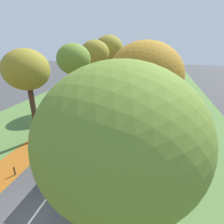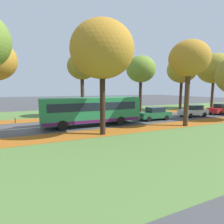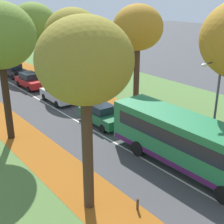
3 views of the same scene
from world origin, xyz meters
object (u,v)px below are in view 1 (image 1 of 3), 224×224
(tree_left_near, at_px, (27,71))
(car_red_third_in_line, at_px, (130,88))
(tree_right_distant, at_px, (154,59))
(tree_right_near, at_px, (145,76))
(tree_left_mid, at_px, (74,60))
(car_black_fourth_in_line, at_px, (136,82))
(tree_right_nearest, at_px, (121,140))
(tree_left_distant, at_px, (109,49))
(bollard_second, at_px, (14,171))
(streetlamp_right, at_px, (123,115))
(bollard_third, at_px, (42,147))
(tree_right_far, at_px, (152,65))
(tree_right_mid, at_px, (153,64))
(car_blue_trailing, at_px, (138,77))
(bus, at_px, (95,135))
(tree_left_far, at_px, (95,54))
(car_silver_following, at_px, (124,96))
(car_green_lead, at_px, (116,111))

(tree_left_near, distance_m, car_red_third_in_line, 22.18)
(tree_right_distant, bearing_deg, tree_right_near, -89.53)
(tree_left_mid, xyz_separation_m, car_black_fourth_in_line, (6.79, 16.61, -6.18))
(tree_left_mid, height_order, tree_right_nearest, tree_left_mid)
(tree_left_mid, bearing_deg, tree_left_distant, 88.33)
(bollard_second, bearing_deg, tree_right_distant, 75.16)
(tree_right_nearest, height_order, streetlamp_right, tree_right_nearest)
(tree_left_distant, height_order, bollard_third, tree_left_distant)
(tree_right_far, xyz_separation_m, car_red_third_in_line, (-3.96, 2.65, -4.86))
(tree_right_mid, relative_size, car_blue_trailing, 2.09)
(tree_right_mid, bearing_deg, bollard_second, -123.66)
(tree_right_nearest, xyz_separation_m, car_blue_trailing, (-4.05, 42.24, -6.08))
(tree_left_near, xyz_separation_m, bus, (6.37, -0.64, -5.18))
(tree_left_mid, distance_m, car_black_fourth_in_line, 18.98)
(bollard_third, xyz_separation_m, bus, (4.76, 1.01, 1.40))
(tree_left_mid, distance_m, car_red_third_in_line, 13.96)
(tree_right_far, xyz_separation_m, streetlamp_right, (-1.31, -18.06, -1.94))
(tree_left_near, bearing_deg, tree_right_near, -4.74)
(tree_left_far, distance_m, bollard_second, 24.35)
(bollard_second, xyz_separation_m, car_silver_following, (4.62, 19.42, 0.45))
(tree_right_near, height_order, car_blue_trailing, tree_right_near)
(tree_right_nearest, distance_m, car_black_fourth_in_line, 36.32)
(tree_left_far, xyz_separation_m, car_green_lead, (6.46, -10.65, -6.49))
(tree_left_far, xyz_separation_m, car_silver_following, (6.38, -3.85, -6.49))
(tree_left_distant, relative_size, bus, 1.03)
(tree_left_near, xyz_separation_m, tree_right_mid, (10.54, 8.45, -0.00))
(tree_right_mid, xyz_separation_m, car_red_third_in_line, (-4.40, 11.97, -6.07))
(tree_left_mid, height_order, tree_left_distant, tree_left_distant)
(tree_left_mid, bearing_deg, bollard_second, -83.26)
(tree_right_near, height_order, bollard_second, tree_right_near)
(tree_left_distant, distance_m, tree_right_far, 12.91)
(tree_left_far, relative_size, bus, 0.93)
(tree_right_near, bearing_deg, tree_left_far, 118.83)
(tree_right_near, height_order, car_black_fourth_in_line, tree_right_near)
(tree_right_nearest, distance_m, streetlamp_right, 9.78)
(tree_left_near, height_order, bollard_second, tree_left_near)
(tree_left_distant, distance_m, tree_right_near, 28.63)
(bollard_second, relative_size, car_green_lead, 0.17)
(tree_left_distant, relative_size, streetlamp_right, 1.79)
(tree_right_mid, relative_size, bollard_second, 12.27)
(car_black_fourth_in_line, height_order, car_blue_trailing, same)
(tree_left_near, bearing_deg, bus, -5.69)
(car_silver_following, xyz_separation_m, car_red_third_in_line, (-0.07, 5.99, 0.00))
(tree_right_nearest, height_order, car_red_third_in_line, tree_right_nearest)
(tree_left_far, distance_m, car_blue_trailing, 17.23)
(car_silver_following, bearing_deg, car_black_fourth_in_line, 87.82)
(tree_left_far, bearing_deg, bollard_second, -85.67)
(car_silver_following, bearing_deg, car_blue_trailing, 89.44)
(tree_right_nearest, bearing_deg, car_red_third_in_line, 98.20)
(tree_left_far, bearing_deg, tree_left_distant, 86.18)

